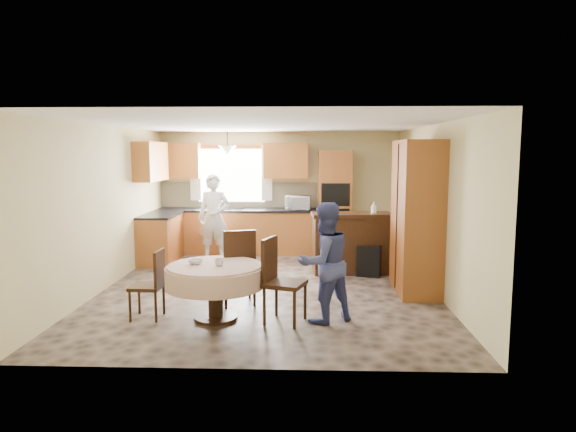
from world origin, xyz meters
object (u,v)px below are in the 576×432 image
(dining_table, at_px, (215,277))
(person_sink, at_px, (214,218))
(cupboard, at_px, (417,217))
(oven_tower, at_px, (335,203))
(chair_left, at_px, (152,281))
(person_dining, at_px, (324,263))
(sideboard, at_px, (351,245))
(chair_back, at_px, (239,263))
(chair_right, at_px, (279,276))

(dining_table, xyz_separation_m, person_sink, (-0.63, 3.46, 0.29))
(cupboard, distance_m, person_sink, 4.00)
(oven_tower, bearing_deg, dining_table, -112.02)
(chair_left, xyz_separation_m, person_sink, (0.17, 3.44, 0.35))
(cupboard, xyz_separation_m, person_dining, (-1.42, -1.42, -0.39))
(person_sink, xyz_separation_m, person_dining, (1.99, -3.49, -0.09))
(dining_table, distance_m, person_sink, 3.53)
(oven_tower, distance_m, person_sink, 2.47)
(oven_tower, relative_size, dining_table, 1.72)
(sideboard, height_order, dining_table, sideboard)
(chair_left, xyz_separation_m, person_dining, (2.16, -0.04, 0.26))
(chair_back, height_order, person_sink, person_sink)
(chair_right, bearing_deg, person_sink, 40.79)
(cupboard, height_order, person_dining, cupboard)
(oven_tower, relative_size, chair_back, 2.01)
(oven_tower, height_order, chair_back, oven_tower)
(oven_tower, xyz_separation_m, sideboard, (0.21, -1.64, -0.57))
(cupboard, relative_size, chair_right, 2.16)
(cupboard, height_order, dining_table, cupboard)
(person_dining, bearing_deg, cupboard, -166.00)
(sideboard, bearing_deg, cupboard, -58.68)
(sideboard, xyz_separation_m, dining_table, (-1.91, -2.58, 0.05))
(cupboard, height_order, chair_right, cupboard)
(sideboard, bearing_deg, dining_table, -131.32)
(chair_right, bearing_deg, oven_tower, 6.61)
(chair_left, relative_size, person_sink, 0.52)
(sideboard, height_order, person_dining, person_dining)
(cupboard, relative_size, dining_table, 1.84)
(chair_right, bearing_deg, sideboard, -4.39)
(oven_tower, height_order, person_dining, oven_tower)
(dining_table, distance_m, chair_left, 0.80)
(person_dining, bearing_deg, chair_right, -28.33)
(sideboard, distance_m, chair_back, 2.59)
(dining_table, relative_size, chair_back, 1.17)
(person_sink, height_order, person_dining, person_sink)
(chair_left, distance_m, chair_right, 1.60)
(dining_table, distance_m, chair_right, 0.80)
(cupboard, relative_size, person_sink, 1.35)
(person_sink, bearing_deg, dining_table, -77.82)
(sideboard, bearing_deg, chair_right, -117.83)
(chair_right, bearing_deg, cupboard, -35.17)
(oven_tower, bearing_deg, person_dining, -94.72)
(cupboard, height_order, chair_back, cupboard)
(oven_tower, relative_size, person_dining, 1.43)
(chair_back, relative_size, person_dining, 0.71)
(chair_back, bearing_deg, oven_tower, -128.35)
(chair_right, xyz_separation_m, person_dining, (0.56, 0.03, 0.16))
(dining_table, bearing_deg, person_sink, 100.37)
(dining_table, bearing_deg, chair_back, 71.23)
(chair_left, height_order, chair_right, chair_right)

